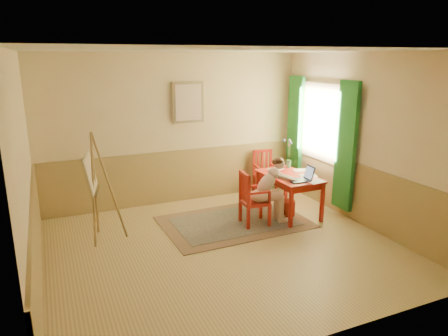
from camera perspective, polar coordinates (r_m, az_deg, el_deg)
name	(u,v)px	position (r m, az deg, el deg)	size (l,w,h in m)	color
room	(223,155)	(5.74, -0.08, 1.80)	(5.04, 4.54, 2.84)	tan
wainscot	(204,199)	(6.70, -2.81, -4.26)	(5.00, 4.50, 1.00)	#A2874F
window	(319,133)	(7.88, 12.98, 4.68)	(0.12, 2.01, 2.20)	white
wall_portrait	(188,102)	(7.77, -4.96, 9.00)	(0.60, 0.05, 0.76)	#8C794F
rug	(235,222)	(7.08, 1.50, -7.42)	(2.43, 1.65, 0.02)	#8C7251
table	(289,180)	(7.33, 8.93, -1.65)	(0.75, 1.22, 0.72)	red
chair_left	(252,199)	(6.83, 3.92, -4.27)	(0.45, 0.44, 0.92)	red
chair_back	(264,173)	(8.38, 5.58, -0.68)	(0.46, 0.48, 0.90)	red
figure	(270,187)	(6.90, 6.40, -2.68)	(0.85, 0.39, 1.13)	beige
laptop	(302,178)	(7.00, 10.76, -1.35)	(0.42, 0.26, 0.25)	#1E2338
papers	(300,174)	(7.40, 10.43, -0.80)	(0.71, 1.20, 0.00)	white
vase	(289,155)	(7.74, 8.88, 1.85)	(0.18, 0.27, 0.54)	#3F724C
wastebasket	(288,208)	(7.39, 8.76, -5.51)	(0.26, 0.26, 0.28)	#B02413
easel	(93,177)	(6.42, -17.67, -1.23)	(0.62, 0.75, 1.68)	olive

